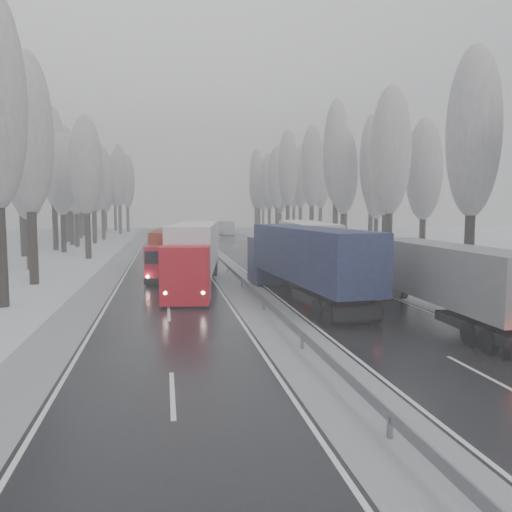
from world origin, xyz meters
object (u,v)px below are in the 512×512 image
object	(u,v)px
truck_grey_tarp	(434,275)
box_truck_distant	(224,228)
truck_cream_box	(304,244)
truck_blue_box	(302,257)
truck_red_white	(195,250)
truck_red_red	(168,248)

from	to	relation	value
truck_grey_tarp	box_truck_distant	distance (m)	81.89
truck_grey_tarp	box_truck_distant	world-z (taller)	truck_grey_tarp
box_truck_distant	truck_cream_box	bearing A→B (deg)	-98.29
truck_cream_box	truck_grey_tarp	bearing A→B (deg)	-76.23
truck_blue_box	truck_red_white	distance (m)	8.87
truck_grey_tarp	truck_cream_box	world-z (taller)	truck_cream_box
box_truck_distant	truck_red_white	bearing A→B (deg)	-105.91
truck_grey_tarp	truck_blue_box	xyz separation A→B (m)	(-5.25, 6.44, 0.37)
truck_blue_box	truck_red_white	world-z (taller)	truck_red_white
truck_blue_box	truck_cream_box	xyz separation A→B (m)	(3.13, 10.48, 0.01)
truck_grey_tarp	box_truck_distant	bearing A→B (deg)	92.04
truck_cream_box	truck_red_white	distance (m)	10.21
truck_red_white	truck_red_red	bearing A→B (deg)	110.50
truck_grey_tarp	truck_red_red	world-z (taller)	truck_grey_tarp
truck_red_white	truck_grey_tarp	bearing A→B (deg)	-40.26
truck_blue_box	truck_cream_box	world-z (taller)	truck_cream_box
truck_red_red	box_truck_distant	bearing A→B (deg)	83.43
truck_red_red	truck_red_white	bearing A→B (deg)	-72.56
truck_blue_box	truck_red_white	xyz separation A→B (m)	(-6.21, 6.34, 0.02)
box_truck_distant	truck_grey_tarp	bearing A→B (deg)	-96.62
truck_blue_box	truck_red_red	distance (m)	16.75
truck_red_white	truck_red_red	xyz separation A→B (m)	(-1.87, 8.33, -0.48)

